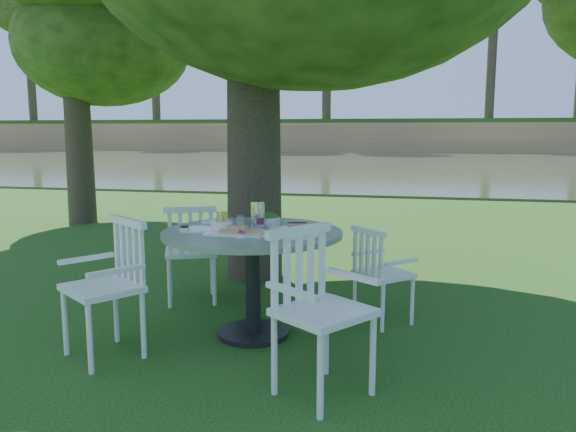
# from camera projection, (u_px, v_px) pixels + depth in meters

# --- Properties ---
(ground) EXTENTS (140.00, 140.00, 0.00)m
(ground) POSITION_uv_depth(u_px,v_px,m) (283.00, 315.00, 4.91)
(ground) COLOR #123A0C
(ground) RESTS_ON ground
(table) EXTENTS (1.38, 1.38, 0.84)m
(table) POSITION_uv_depth(u_px,v_px,m) (253.00, 252.00, 4.33)
(table) COLOR black
(table) RESTS_ON ground
(chair_ne) EXTENTS (0.56, 0.56, 0.81)m
(chair_ne) POSITION_uv_depth(u_px,v_px,m) (376.00, 268.00, 4.62)
(chair_ne) COLOR white
(chair_ne) RESTS_ON ground
(chair_nw) EXTENTS (0.60, 0.58, 0.92)m
(chair_nw) POSITION_uv_depth(u_px,v_px,m) (191.00, 247.00, 5.16)
(chair_nw) COLOR white
(chair_nw) RESTS_ON ground
(chair_sw) EXTENTS (0.67, 0.66, 0.97)m
(chair_sw) POSITION_uv_depth(u_px,v_px,m) (115.00, 276.00, 3.99)
(chair_sw) COLOR white
(chair_sw) RESTS_ON ground
(chair_se) EXTENTS (0.69, 0.69, 1.01)m
(chair_se) POSITION_uv_depth(u_px,v_px,m) (312.00, 297.00, 3.42)
(chair_se) COLOR white
(chair_se) RESTS_ON ground
(tableware) EXTENTS (1.10, 0.77, 0.21)m
(tableware) POSITION_uv_depth(u_px,v_px,m) (250.00, 225.00, 4.35)
(tableware) COLOR white
(tableware) RESTS_ON table
(river) EXTENTS (100.00, 28.00, 0.12)m
(river) POSITION_uv_depth(u_px,v_px,m) (390.00, 164.00, 27.11)
(river) COLOR #353E25
(river) RESTS_ON ground
(far_bank) EXTENTS (100.00, 18.00, 15.20)m
(far_bank) POSITION_uv_depth(u_px,v_px,m) (406.00, 57.00, 43.45)
(far_bank) COLOR #A87C4E
(far_bank) RESTS_ON ground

